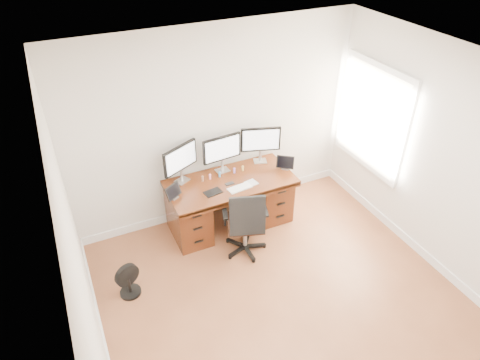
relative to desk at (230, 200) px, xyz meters
name	(u,v)px	position (x,y,z in m)	size (l,w,h in m)	color
ground	(297,320)	(0.00, -1.83, -0.40)	(4.50, 4.50, 0.00)	brown
back_wall	(216,126)	(0.00, 0.42, 0.95)	(4.00, 0.10, 2.70)	silver
right_wall	(455,171)	(2.00, -1.72, 0.95)	(0.10, 4.50, 2.70)	silver
desk	(230,200)	(0.00, 0.00, 0.00)	(1.70, 0.80, 0.75)	#4F230F
office_chair	(245,233)	(-0.05, -0.61, -0.08)	(0.66, 0.66, 0.99)	black
floor_fan	(128,281)	(-1.59, -0.67, -0.19)	(0.29, 0.25, 0.43)	black
monitor_left	(180,159)	(-0.58, 0.24, 0.68)	(0.51, 0.27, 0.53)	silver
monitor_center	(222,150)	(0.00, 0.24, 0.68)	(0.55, 0.16, 0.53)	silver
monitor_right	(261,141)	(0.58, 0.24, 0.68)	(0.53, 0.20, 0.53)	silver
tablet_left	(174,193)	(-0.79, -0.08, 0.43)	(0.24, 0.19, 0.19)	silver
tablet_right	(286,163)	(0.81, -0.08, 0.43)	(0.23, 0.20, 0.19)	silver
keyboard	(240,188)	(0.04, -0.24, 0.36)	(0.31, 0.13, 0.01)	white
trackpad	(251,183)	(0.23, -0.20, 0.35)	(0.14, 0.14, 0.01)	#B8BABF
drawing_tablet	(213,192)	(-0.31, -0.18, 0.35)	(0.22, 0.14, 0.01)	black
phone	(230,184)	(-0.04, -0.09, 0.35)	(0.12, 0.06, 0.01)	black
figurine_brown	(203,178)	(-0.34, 0.12, 0.40)	(0.03, 0.03, 0.09)	#855C47
figurine_pink	(210,176)	(-0.23, 0.12, 0.40)	(0.03, 0.03, 0.09)	pink
figurine_blue	(220,174)	(-0.09, 0.12, 0.40)	(0.03, 0.03, 0.09)	#4796D8
figurine_purple	(234,170)	(0.12, 0.12, 0.40)	(0.03, 0.03, 0.09)	#AD77E7
figurine_yellow	(243,168)	(0.25, 0.12, 0.40)	(0.03, 0.03, 0.09)	#DEB657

